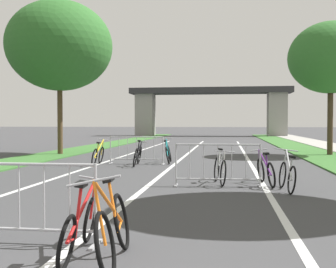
% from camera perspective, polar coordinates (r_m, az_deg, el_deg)
% --- Properties ---
extents(grass_verge_left, '(2.27, 57.68, 0.05)m').
position_cam_1_polar(grass_verge_left, '(26.66, -10.05, -1.78)').
color(grass_verge_left, '#386B2D').
rests_on(grass_verge_left, ground).
extents(grass_verge_right, '(2.27, 57.68, 0.05)m').
position_cam_1_polar(grass_verge_right, '(25.74, 17.76, -1.95)').
color(grass_verge_right, '#386B2D').
rests_on(grass_verge_right, ground).
extents(lane_stripe_center, '(0.14, 33.37, 0.01)m').
position_cam_1_polar(lane_stripe_center, '(18.57, 1.99, -3.27)').
color(lane_stripe_center, silver).
rests_on(lane_stripe_center, ground).
extents(lane_stripe_right_lane, '(0.14, 33.37, 0.01)m').
position_cam_1_polar(lane_stripe_right_lane, '(18.49, 10.81, -3.32)').
color(lane_stripe_right_lane, silver).
rests_on(lane_stripe_right_lane, ground).
extents(lane_stripe_left_lane, '(0.14, 33.37, 0.01)m').
position_cam_1_polar(lane_stripe_left_lane, '(19.07, -6.56, -3.16)').
color(lane_stripe_left_lane, silver).
rests_on(lane_stripe_left_lane, ground).
extents(overpass_bridge, '(18.79, 3.17, 5.66)m').
position_cam_1_polar(overpass_bridge, '(49.47, 5.72, 4.07)').
color(overpass_bridge, '#2D2D30').
rests_on(overpass_bridge, ground).
extents(tree_left_oak_mid, '(5.10, 5.10, 7.46)m').
position_cam_1_polar(tree_left_oak_mid, '(21.32, -14.59, 11.54)').
color(tree_left_oak_mid, '#4C3823').
rests_on(tree_left_oak_mid, ground).
extents(tree_right_oak_near, '(3.97, 3.97, 6.33)m').
position_cam_1_polar(tree_right_oak_near, '(21.43, 21.33, 9.66)').
color(tree_right_oak_near, '#3D2D1E').
rests_on(tree_right_oak_near, ground).
extents(crowd_barrier_nearest, '(2.11, 0.46, 1.05)m').
position_cam_1_polar(crowd_barrier_nearest, '(5.83, -19.65, -8.92)').
color(crowd_barrier_nearest, '#ADADB2').
rests_on(crowd_barrier_nearest, ground).
extents(crowd_barrier_second, '(2.13, 0.52, 1.05)m').
position_cam_1_polar(crowd_barrier_second, '(10.33, 6.79, -4.30)').
color(crowd_barrier_second, '#ADADB2').
rests_on(crowd_barrier_second, ground).
extents(crowd_barrier_third, '(2.12, 0.51, 1.05)m').
position_cam_1_polar(crowd_barrier_third, '(15.87, -4.33, -2.25)').
color(crowd_barrier_third, '#ADADB2').
rests_on(crowd_barrier_third, ground).
extents(bicycle_purple_1, '(0.55, 1.66, 0.89)m').
position_cam_1_polar(bicycle_purple_1, '(10.81, 13.19, -4.95)').
color(bicycle_purple_1, black).
rests_on(bicycle_purple_1, ground).
extents(bicycle_yellow_2, '(0.48, 1.73, 0.97)m').
position_cam_1_polar(bicycle_yellow_2, '(15.67, -9.53, -2.87)').
color(bicycle_yellow_2, black).
rests_on(bicycle_yellow_2, ground).
extents(bicycle_teal_3, '(0.51, 1.65, 0.97)m').
position_cam_1_polar(bicycle_teal_3, '(16.23, 0.04, -2.67)').
color(bicycle_teal_3, black).
rests_on(bicycle_teal_3, ground).
extents(bicycle_silver_4, '(0.56, 1.59, 0.97)m').
position_cam_1_polar(bicycle_silver_4, '(9.96, 15.96, -5.44)').
color(bicycle_silver_4, black).
rests_on(bicycle_silver_4, ground).
extents(bicycle_black_5, '(0.46, 1.77, 0.95)m').
position_cam_1_polar(bicycle_black_5, '(15.29, -4.16, -2.93)').
color(bicycle_black_5, black).
rests_on(bicycle_black_5, ground).
extents(bicycle_orange_6, '(0.55, 1.73, 1.05)m').
position_cam_1_polar(bicycle_orange_6, '(4.80, -7.43, -12.69)').
color(bicycle_orange_6, black).
rests_on(bicycle_orange_6, ground).
extents(bicycle_red_7, '(0.43, 1.71, 0.92)m').
position_cam_1_polar(bicycle_red_7, '(5.13, -11.88, -12.20)').
color(bicycle_red_7, black).
rests_on(bicycle_red_7, ground).
extents(bicycle_white_8, '(0.57, 1.61, 0.90)m').
position_cam_1_polar(bicycle_white_8, '(10.82, 7.09, -4.80)').
color(bicycle_white_8, black).
rests_on(bicycle_white_8, ground).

